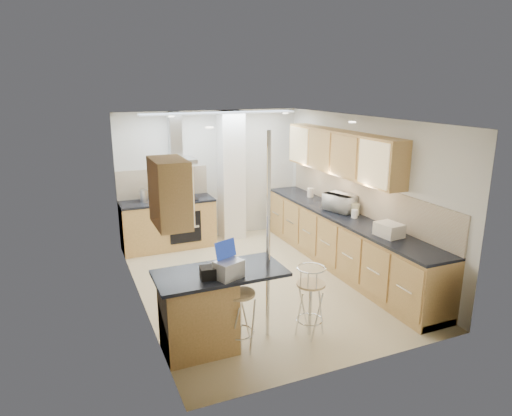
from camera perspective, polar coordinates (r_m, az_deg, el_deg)
name	(u,v)px	position (r m, az deg, el deg)	size (l,w,h in m)	color
ground	(260,282)	(7.20, 0.48, -9.22)	(4.80, 4.80, 0.00)	beige
room_shell	(269,179)	(7.17, 1.69, 3.66)	(3.64, 4.84, 2.51)	silver
right_counter	(343,241)	(7.71, 10.79, -4.12)	(0.63, 4.40, 0.92)	#AB8244
back_counter	(168,224)	(8.65, -10.92, -1.96)	(1.70, 0.63, 0.92)	#AB8244
peninsula	(221,309)	(5.41, -4.41, -12.44)	(1.47, 0.72, 0.94)	#AB8244
microwave	(341,203)	(7.75, 10.55, 0.68)	(0.53, 0.36, 0.29)	white
laptop	(229,269)	(5.01, -3.42, -7.65)	(0.29, 0.22, 0.20)	#A0A3A7
bag	(211,272)	(5.03, -5.62, -8.00)	(0.24, 0.17, 0.13)	black
bar_stool_near	(240,312)	(5.35, -2.06, -12.90)	(0.38, 0.38, 0.93)	tan
bar_stool_end	(310,301)	(5.66, 6.80, -11.49)	(0.37, 0.37, 0.90)	tan
jar_a	(310,193)	(8.64, 6.82, 1.93)	(0.12, 0.12, 0.17)	white
jar_b	(333,204)	(7.93, 9.62, 0.55)	(0.11, 0.11, 0.16)	white
jar_c	(355,209)	(7.58, 12.29, -0.16)	(0.14, 0.14, 0.19)	#BDBC97
jar_d	(355,214)	(7.42, 12.22, -0.70)	(0.10, 0.10, 0.13)	white
bread_bin	(389,230)	(6.65, 16.30, -2.62)	(0.28, 0.36, 0.19)	white
kettle	(144,196)	(8.47, -13.77, 1.51)	(0.16, 0.16, 0.22)	silver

